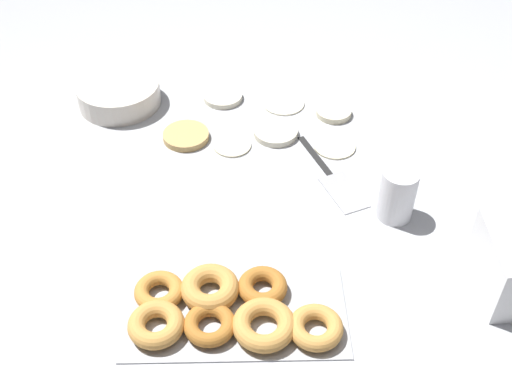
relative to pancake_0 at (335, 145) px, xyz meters
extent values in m
plane|color=#B2B5BA|center=(-0.14, -0.05, 0.00)|extent=(3.00, 3.00, 0.00)
cylinder|color=beige|center=(0.00, 0.00, 0.00)|extent=(0.09, 0.09, 0.01)
cylinder|color=silver|center=(-0.10, 0.17, 0.00)|extent=(0.10, 0.10, 0.01)
cylinder|color=silver|center=(-0.13, 0.05, 0.00)|extent=(0.10, 0.10, 0.01)
cylinder|color=silver|center=(-0.25, 0.19, 0.00)|extent=(0.09, 0.09, 0.01)
cylinder|color=tan|center=(-0.33, 0.04, 0.00)|extent=(0.10, 0.10, 0.01)
cylinder|color=beige|center=(0.01, 0.12, 0.00)|extent=(0.08, 0.08, 0.01)
cylinder|color=beige|center=(-0.23, 0.01, 0.00)|extent=(0.08, 0.08, 0.01)
cube|color=#ADAFB5|center=(-0.22, -0.45, 0.00)|extent=(0.38, 0.19, 0.01)
torus|color=#D19347|center=(-0.35, -0.48, 0.02)|extent=(0.09, 0.09, 0.03)
torus|color=#AD6B28|center=(-0.26, -0.48, 0.01)|extent=(0.09, 0.09, 0.02)
torus|color=#D19347|center=(-0.17, -0.49, 0.02)|extent=(0.10, 0.10, 0.03)
torus|color=#D19347|center=(-0.09, -0.49, 0.02)|extent=(0.09, 0.09, 0.03)
torus|color=#C68438|center=(-0.35, -0.41, 0.01)|extent=(0.09, 0.09, 0.03)
torus|color=#D19347|center=(-0.26, -0.41, 0.02)|extent=(0.10, 0.10, 0.03)
torus|color=#AD6B28|center=(-0.17, -0.41, 0.02)|extent=(0.09, 0.09, 0.03)
cylinder|color=silver|center=(-0.50, 0.18, 0.02)|extent=(0.20, 0.20, 0.06)
cylinder|color=white|center=(0.09, -0.22, 0.05)|extent=(0.07, 0.07, 0.11)
cube|color=black|center=(-0.05, -0.03, 0.00)|extent=(0.07, 0.14, 0.01)
cube|color=#A8A8AD|center=(0.00, -0.15, 0.00)|extent=(0.10, 0.13, 0.01)
camera|label=1|loc=(-0.20, -1.11, 0.88)|focal=45.00mm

